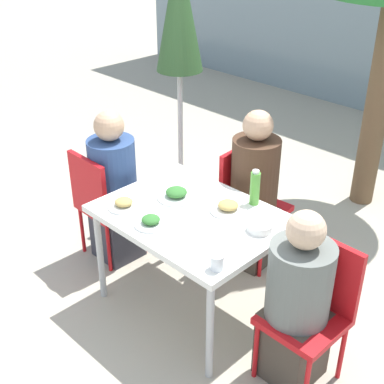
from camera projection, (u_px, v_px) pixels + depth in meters
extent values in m
plane|color=#B2A893|center=(192.00, 304.00, 3.62)|extent=(24.00, 24.00, 0.00)
cube|color=white|center=(192.00, 216.00, 3.28)|extent=(1.12, 0.84, 0.04)
cylinder|color=#B7B7B7|center=(100.00, 255.00, 3.54)|extent=(0.04, 0.04, 0.68)
cylinder|color=#B7B7B7|center=(210.00, 331.00, 2.92)|extent=(0.04, 0.04, 0.68)
cylinder|color=#B7B7B7|center=(179.00, 214.00, 3.99)|extent=(0.04, 0.04, 0.68)
cylinder|color=#B7B7B7|center=(288.00, 273.00, 3.37)|extent=(0.04, 0.04, 0.68)
cube|color=red|center=(111.00, 205.00, 3.96)|extent=(0.41, 0.41, 0.04)
cube|color=red|center=(88.00, 186.00, 3.73)|extent=(0.40, 0.04, 0.42)
cylinder|color=red|center=(118.00, 213.00, 4.27)|extent=(0.03, 0.03, 0.40)
cylinder|color=red|center=(145.00, 230.00, 4.06)|extent=(0.03, 0.03, 0.40)
cylinder|color=red|center=(82.00, 229.00, 4.07)|extent=(0.03, 0.03, 0.40)
cylinder|color=red|center=(109.00, 248.00, 3.85)|extent=(0.03, 0.03, 0.40)
cube|color=#383842|center=(117.00, 230.00, 4.02)|extent=(0.31, 0.31, 0.44)
cylinder|color=navy|center=(113.00, 174.00, 3.79)|extent=(0.33, 0.33, 0.52)
sphere|color=tan|center=(109.00, 126.00, 3.61)|extent=(0.21, 0.21, 0.21)
cube|color=red|center=(303.00, 321.00, 2.88)|extent=(0.41, 0.41, 0.04)
cube|color=red|center=(327.00, 273.00, 2.88)|extent=(0.40, 0.04, 0.42)
cylinder|color=red|center=(256.00, 350.00, 2.99)|extent=(0.03, 0.03, 0.40)
cylinder|color=red|center=(342.00, 351.00, 2.98)|extent=(0.03, 0.03, 0.40)
cylinder|color=red|center=(292.00, 321.00, 3.20)|extent=(0.03, 0.03, 0.40)
cube|color=#473D33|center=(292.00, 344.00, 3.01)|extent=(0.32, 0.32, 0.44)
cylinder|color=slate|center=(300.00, 282.00, 2.79)|extent=(0.35, 0.35, 0.44)
sphere|color=beige|center=(306.00, 230.00, 2.64)|extent=(0.20, 0.20, 0.20)
cube|color=red|center=(256.00, 210.00, 3.90)|extent=(0.43, 0.43, 0.04)
cube|color=red|center=(238.00, 174.00, 3.89)|extent=(0.07, 0.40, 0.42)
cylinder|color=red|center=(286.00, 233.00, 4.02)|extent=(0.03, 0.03, 0.40)
cylinder|color=red|center=(261.00, 253.00, 3.80)|extent=(0.03, 0.03, 0.40)
cylinder|color=red|center=(249.00, 218.00, 4.22)|extent=(0.03, 0.03, 0.40)
cylinder|color=red|center=(223.00, 236.00, 3.99)|extent=(0.03, 0.03, 0.40)
cube|color=#473D33|center=(251.00, 235.00, 3.96)|extent=(0.32, 0.32, 0.44)
cylinder|color=#472D1E|center=(255.00, 176.00, 3.72)|extent=(0.34, 0.34, 0.55)
sphere|color=tan|center=(258.00, 125.00, 3.54)|extent=(0.21, 0.21, 0.21)
cylinder|color=#333333|center=(181.00, 194.00, 4.90)|extent=(0.36, 0.36, 0.05)
cylinder|color=#BCBCBC|center=(180.00, 83.00, 4.38)|extent=(0.04, 0.04, 2.16)
cone|color=#2D5128|center=(179.00, 8.00, 4.10)|extent=(0.38, 0.38, 0.97)
cylinder|color=white|center=(124.00, 206.00, 3.33)|extent=(0.20, 0.20, 0.01)
ellipsoid|color=tan|center=(124.00, 202.00, 3.32)|extent=(0.11, 0.11, 0.05)
cylinder|color=white|center=(228.00, 210.00, 3.29)|extent=(0.23, 0.23, 0.01)
ellipsoid|color=tan|center=(228.00, 205.00, 3.28)|extent=(0.13, 0.13, 0.05)
cylinder|color=white|center=(176.00, 197.00, 3.43)|extent=(0.25, 0.25, 0.01)
ellipsoid|color=#33702D|center=(176.00, 192.00, 3.42)|extent=(0.14, 0.14, 0.05)
cylinder|color=white|center=(151.00, 224.00, 3.15)|extent=(0.20, 0.20, 0.01)
ellipsoid|color=#33702D|center=(151.00, 220.00, 3.14)|extent=(0.11, 0.11, 0.04)
cylinder|color=#51A338|center=(255.00, 188.00, 3.32)|extent=(0.06, 0.06, 0.22)
cylinder|color=white|center=(256.00, 172.00, 3.27)|extent=(0.04, 0.04, 0.02)
cylinder|color=white|center=(217.00, 262.00, 2.77)|extent=(0.07, 0.07, 0.09)
cylinder|color=white|center=(260.00, 227.00, 3.09)|extent=(0.15, 0.15, 0.05)
cylinder|color=brown|center=(377.00, 107.00, 4.44)|extent=(0.20, 0.20, 1.77)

